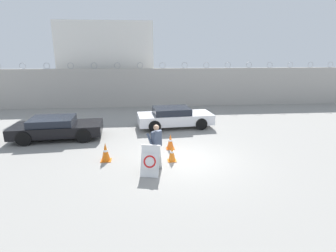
{
  "coord_description": "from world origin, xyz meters",
  "views": [
    {
      "loc": [
        -1.52,
        -9.94,
        4.25
      ],
      "look_at": [
        -0.51,
        0.89,
        1.19
      ],
      "focal_mm": 28.0,
      "sensor_mm": 36.0,
      "label": 1
    }
  ],
  "objects_px": {
    "traffic_cone_mid": "(172,153)",
    "traffic_cone_far": "(106,152)",
    "parked_car_rear_sedan": "(174,117)",
    "parked_car_front_coupe": "(57,127)",
    "traffic_cone_near": "(170,141)",
    "security_guard": "(156,144)",
    "barricade_sign": "(151,159)"
  },
  "relations": [
    {
      "from": "parked_car_rear_sedan",
      "to": "traffic_cone_mid",
      "type": "bearing_deg",
      "value": -103.28
    },
    {
      "from": "barricade_sign",
      "to": "traffic_cone_mid",
      "type": "height_order",
      "value": "barricade_sign"
    },
    {
      "from": "traffic_cone_far",
      "to": "barricade_sign",
      "type": "bearing_deg",
      "value": -36.25
    },
    {
      "from": "traffic_cone_near",
      "to": "security_guard",
      "type": "bearing_deg",
      "value": -111.68
    },
    {
      "from": "barricade_sign",
      "to": "traffic_cone_far",
      "type": "distance_m",
      "value": 2.23
    },
    {
      "from": "security_guard",
      "to": "traffic_cone_near",
      "type": "distance_m",
      "value": 2.03
    },
    {
      "from": "security_guard",
      "to": "parked_car_front_coupe",
      "type": "bearing_deg",
      "value": -87.63
    },
    {
      "from": "parked_car_front_coupe",
      "to": "parked_car_rear_sedan",
      "type": "distance_m",
      "value": 6.39
    },
    {
      "from": "parked_car_rear_sedan",
      "to": "security_guard",
      "type": "bearing_deg",
      "value": -109.28
    },
    {
      "from": "barricade_sign",
      "to": "traffic_cone_far",
      "type": "xyz_separation_m",
      "value": [
        -1.79,
        1.31,
        -0.16
      ]
    },
    {
      "from": "traffic_cone_near",
      "to": "parked_car_front_coupe",
      "type": "height_order",
      "value": "parked_car_front_coupe"
    },
    {
      "from": "traffic_cone_mid",
      "to": "traffic_cone_far",
      "type": "xyz_separation_m",
      "value": [
        -2.67,
        0.27,
        0.04
      ]
    },
    {
      "from": "traffic_cone_near",
      "to": "traffic_cone_far",
      "type": "relative_size",
      "value": 0.93
    },
    {
      "from": "traffic_cone_far",
      "to": "security_guard",
      "type": "bearing_deg",
      "value": -18.7
    },
    {
      "from": "security_guard",
      "to": "traffic_cone_far",
      "type": "height_order",
      "value": "security_guard"
    },
    {
      "from": "traffic_cone_mid",
      "to": "parked_car_front_coupe",
      "type": "height_order",
      "value": "parked_car_front_coupe"
    },
    {
      "from": "barricade_sign",
      "to": "traffic_cone_mid",
      "type": "xyz_separation_m",
      "value": [
        0.88,
        1.04,
        -0.2
      ]
    },
    {
      "from": "barricade_sign",
      "to": "traffic_cone_far",
      "type": "relative_size",
      "value": 1.42
    },
    {
      "from": "security_guard",
      "to": "parked_car_rear_sedan",
      "type": "xyz_separation_m",
      "value": [
        1.32,
        5.42,
        -0.31
      ]
    },
    {
      "from": "traffic_cone_near",
      "to": "traffic_cone_mid",
      "type": "xyz_separation_m",
      "value": [
        -0.08,
        -1.4,
        -0.01
      ]
    },
    {
      "from": "barricade_sign",
      "to": "parked_car_front_coupe",
      "type": "distance_m",
      "value": 6.43
    },
    {
      "from": "traffic_cone_mid",
      "to": "parked_car_rear_sedan",
      "type": "relative_size",
      "value": 0.15
    },
    {
      "from": "barricade_sign",
      "to": "parked_car_rear_sedan",
      "type": "distance_m",
      "value": 6.24
    },
    {
      "from": "traffic_cone_near",
      "to": "parked_car_rear_sedan",
      "type": "relative_size",
      "value": 0.16
    },
    {
      "from": "traffic_cone_near",
      "to": "parked_car_rear_sedan",
      "type": "distance_m",
      "value": 3.66
    },
    {
      "from": "traffic_cone_far",
      "to": "parked_car_front_coupe",
      "type": "relative_size",
      "value": 0.17
    },
    {
      "from": "parked_car_front_coupe",
      "to": "parked_car_rear_sedan",
      "type": "bearing_deg",
      "value": 9.82
    },
    {
      "from": "barricade_sign",
      "to": "parked_car_rear_sedan",
      "type": "height_order",
      "value": "parked_car_rear_sedan"
    },
    {
      "from": "security_guard",
      "to": "parked_car_front_coupe",
      "type": "relative_size",
      "value": 0.37
    },
    {
      "from": "parked_car_rear_sedan",
      "to": "parked_car_front_coupe",
      "type": "bearing_deg",
      "value": -171.23
    },
    {
      "from": "traffic_cone_far",
      "to": "parked_car_rear_sedan",
      "type": "xyz_separation_m",
      "value": [
        3.35,
        4.73,
        0.23
      ]
    },
    {
      "from": "barricade_sign",
      "to": "traffic_cone_far",
      "type": "bearing_deg",
      "value": 157.36
    }
  ]
}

